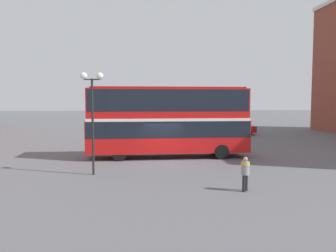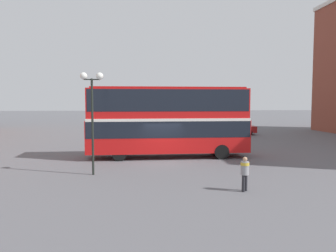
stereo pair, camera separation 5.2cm
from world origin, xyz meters
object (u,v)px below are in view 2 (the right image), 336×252
pedestrian_foreground (245,170)px  parked_car_kerb_near (236,128)px  street_lamp_twin_globe (92,96)px  double_decker_bus (168,118)px

pedestrian_foreground → parked_car_kerb_near: 25.27m
pedestrian_foreground → parked_car_kerb_near: (7.15, 24.23, -0.18)m
pedestrian_foreground → parked_car_kerb_near: size_ratio=0.32×
street_lamp_twin_globe → pedestrian_foreground: bearing=-29.3°
double_decker_bus → street_lamp_twin_globe: bearing=-131.4°
parked_car_kerb_near → pedestrian_foreground: bearing=78.1°
double_decker_bus → pedestrian_foreground: bearing=-74.3°
double_decker_bus → parked_car_kerb_near: size_ratio=2.37×
pedestrian_foreground → double_decker_bus: bearing=-29.4°
parked_car_kerb_near → street_lamp_twin_globe: street_lamp_twin_globe is taller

